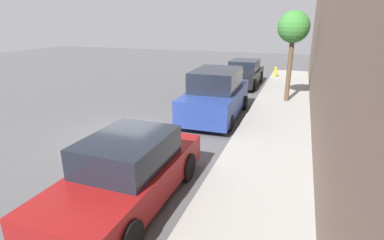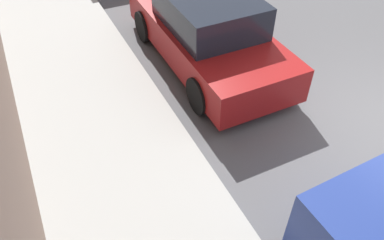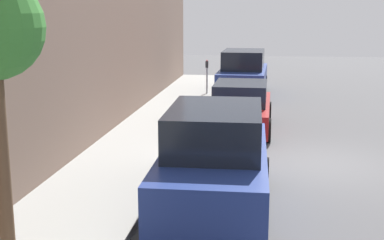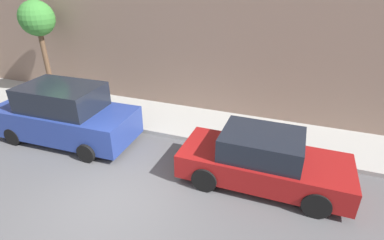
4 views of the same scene
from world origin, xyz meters
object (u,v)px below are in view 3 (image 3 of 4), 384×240
parked_suv_nearest (243,74)px  parked_sedan_second (241,108)px  parked_suv_third (215,161)px  parking_meter_near (207,73)px

parked_suv_nearest → parked_sedan_second: size_ratio=1.07×
parked_suv_third → parked_suv_nearest: bearing=-89.3°
parked_suv_nearest → parking_meter_near: (1.53, 0.66, 0.11)m
parked_sedan_second → parking_meter_near: size_ratio=3.11×
parked_suv_nearest → parked_sedan_second: bearing=92.3°
parking_meter_near → parked_suv_third: bearing=97.5°
parked_suv_nearest → parked_suv_third: size_ratio=1.00×
parked_sedan_second → parking_meter_near: 6.54m
parked_sedan_second → parking_meter_near: parking_meter_near is taller
parked_suv_third → parking_meter_near: 13.06m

